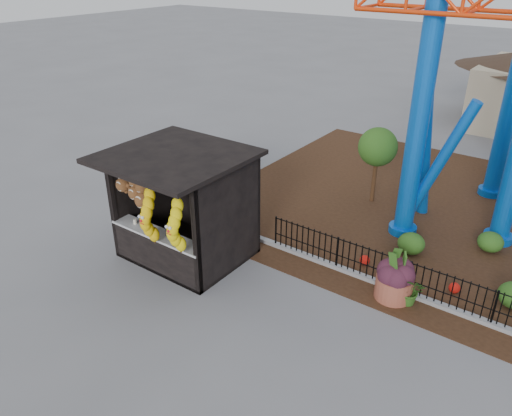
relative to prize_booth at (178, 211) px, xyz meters
The scene contains 9 objects.
ground 3.46m from the prize_booth, 16.81° to the right, with size 120.00×120.00×0.00m, color slate.
mulch_bed 10.07m from the prize_booth, 45.49° to the left, with size 18.00×12.00×0.02m, color #331E11.
curb 7.43m from the prize_booth, 16.74° to the left, with size 18.00×0.18×0.12m, color gray.
prize_booth is the anchor object (origin of this frame).
picket_fence 8.22m from the prize_booth, 14.92° to the left, with size 12.20×0.06×1.00m, color black, non-canonical shape.
terracotta_planter 5.94m from the prize_booth, 18.04° to the left, with size 0.92×0.92×0.61m, color #9C4D38.
planter_foliage 5.84m from the prize_booth, 18.04° to the left, with size 0.70×0.70×0.64m, color #381623.
potted_plant 6.30m from the prize_booth, 16.88° to the left, with size 0.72×0.62×0.79m, color #285D1B.
landscaping 8.91m from the prize_booth, 29.52° to the left, with size 8.24×3.36×0.62m.
Camera 1 is at (5.77, -7.51, 7.67)m, focal length 35.00 mm.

